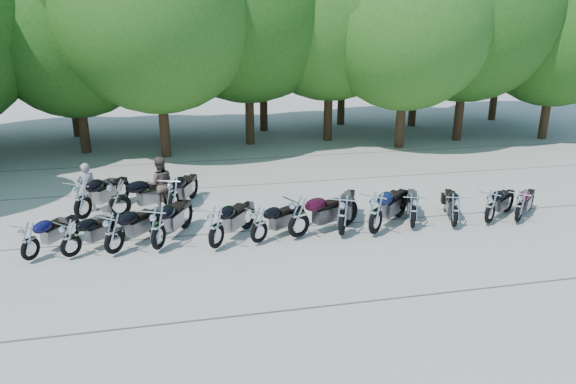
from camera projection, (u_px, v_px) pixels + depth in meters
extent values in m
plane|color=#9D988E|center=(300.00, 248.00, 13.57)|extent=(90.00, 90.00, 0.00)
cylinder|color=#3A2614|center=(82.00, 117.00, 23.58)|extent=(0.44, 0.44, 3.31)
sphere|color=#286319|center=(72.00, 34.00, 22.46)|extent=(7.31, 7.31, 7.31)
cylinder|color=#3A2614|center=(163.00, 113.00, 22.73)|extent=(0.44, 0.44, 3.93)
sphere|color=#357721|center=(156.00, 9.00, 21.40)|extent=(8.70, 8.70, 8.70)
cylinder|color=#3A2614|center=(249.00, 103.00, 25.24)|extent=(0.44, 0.44, 4.13)
sphere|color=#286319|center=(247.00, 4.00, 23.85)|extent=(9.13, 9.13, 9.13)
cylinder|color=#3A2614|center=(328.00, 101.00, 26.16)|extent=(0.44, 0.44, 4.09)
sphere|color=#357721|center=(331.00, 6.00, 24.78)|extent=(9.04, 9.04, 9.04)
cylinder|color=#3A2614|center=(401.00, 110.00, 24.60)|extent=(0.44, 0.44, 3.62)
sphere|color=#357721|center=(407.00, 22.00, 23.38)|extent=(8.00, 8.00, 8.00)
cylinder|color=#3A2614|center=(460.00, 102.00, 26.17)|extent=(0.44, 0.44, 3.98)
sphere|color=#286319|center=(470.00, 10.00, 24.83)|extent=(8.79, 8.79, 8.79)
cylinder|color=#3A2614|center=(547.00, 106.00, 26.64)|extent=(0.44, 0.44, 3.41)
sphere|color=#286319|center=(558.00, 30.00, 25.49)|extent=(7.53, 7.53, 7.53)
cylinder|color=#3A2614|center=(74.00, 103.00, 27.19)|extent=(0.44, 0.44, 3.52)
sphere|color=#357721|center=(65.00, 26.00, 26.00)|extent=(7.78, 7.78, 7.78)
cylinder|color=#3A2614|center=(162.00, 103.00, 27.60)|extent=(0.44, 0.44, 3.42)
sphere|color=#286319|center=(156.00, 30.00, 26.44)|extent=(7.56, 7.56, 7.56)
cylinder|color=#3A2614|center=(264.00, 99.00, 28.72)|extent=(0.44, 0.44, 3.56)
sphere|color=#286319|center=(262.00, 25.00, 27.52)|extent=(7.88, 7.88, 7.88)
cylinder|color=#3A2614|center=(342.00, 93.00, 30.61)|extent=(0.44, 0.44, 3.76)
sphere|color=#286319|center=(344.00, 19.00, 29.34)|extent=(8.31, 8.31, 8.31)
cylinder|color=#3A2614|center=(414.00, 95.00, 30.13)|extent=(0.44, 0.44, 3.63)
sphere|color=#357721|center=(419.00, 23.00, 28.91)|extent=(8.02, 8.02, 8.02)
cylinder|color=#3A2614|center=(496.00, 85.00, 32.07)|extent=(0.44, 0.44, 4.37)
sphere|color=#286319|center=(505.00, 3.00, 30.60)|extent=(9.67, 9.67, 9.67)
imported|color=gray|center=(87.00, 188.00, 16.06)|extent=(0.63, 0.47, 1.59)
imported|color=brown|center=(160.00, 184.00, 16.13)|extent=(0.91, 0.73, 1.76)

